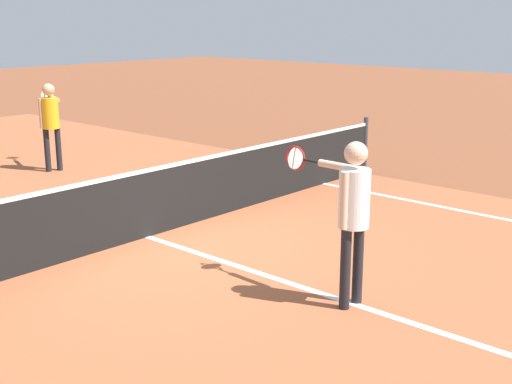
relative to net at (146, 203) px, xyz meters
name	(u,v)px	position (x,y,z in m)	size (l,w,h in m)	color
ground_plane	(147,237)	(0.00, 0.00, -0.49)	(60.00, 60.00, 0.00)	brown
court_surface_inbounds	(147,237)	(0.00, 0.00, -0.49)	(10.62, 24.40, 0.00)	#9E5433
line_center_service	(338,299)	(0.00, -3.20, -0.49)	(0.10, 6.40, 0.01)	white
net	(146,203)	(0.00, 0.00, 0.00)	(11.00, 0.09, 1.07)	#33383D
player_near	(352,204)	(-0.04, -3.36, 0.61)	(0.54, 1.23, 1.76)	black
player_far	(50,117)	(1.45, 4.62, 0.57)	(0.78, 1.12, 1.71)	black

